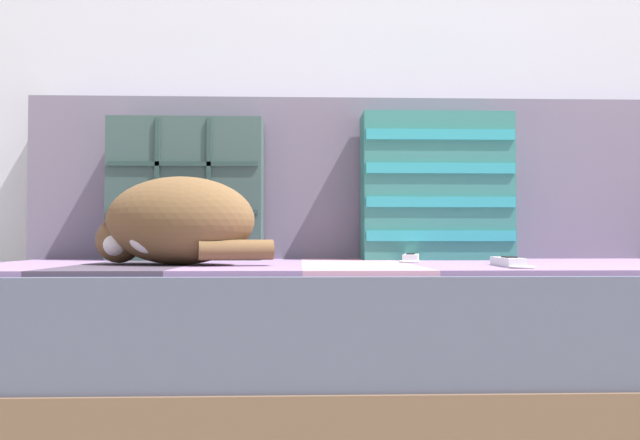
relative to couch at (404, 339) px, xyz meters
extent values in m
plane|color=#A89E8E|center=(0.00, -0.12, -0.18)|extent=(14.00, 14.00, 0.00)
cube|color=brown|center=(0.00, 0.00, -0.10)|extent=(2.09, 0.86, 0.15)
cube|color=#4C5166|center=(0.00, 0.00, 0.07)|extent=(2.05, 0.84, 0.20)
cube|color=gray|center=(-0.86, -0.02, 0.18)|extent=(0.25, 0.75, 0.01)
cube|color=#423847|center=(-0.61, -0.02, 0.18)|extent=(0.25, 0.75, 0.01)
cube|color=gray|center=(-0.37, -0.02, 0.18)|extent=(0.25, 0.75, 0.01)
cube|color=#C6899E|center=(-0.12, -0.02, 0.18)|extent=(0.25, 0.75, 0.01)
cube|color=gray|center=(0.12, -0.02, 0.18)|extent=(0.25, 0.75, 0.01)
cube|color=gray|center=(0.37, -0.02, 0.18)|extent=(0.25, 0.75, 0.01)
cube|color=slate|center=(0.00, 0.36, 0.42)|extent=(2.05, 0.14, 0.47)
cube|color=#38514C|center=(-0.56, 0.21, 0.38)|extent=(0.41, 0.13, 0.38)
cube|color=#28423D|center=(-0.56, 0.15, 0.31)|extent=(0.39, 0.01, 0.01)
cube|color=#28423D|center=(-0.63, 0.15, 0.38)|extent=(0.01, 0.01, 0.37)
cube|color=#28423D|center=(-0.56, 0.15, 0.44)|extent=(0.39, 0.01, 0.01)
cube|color=#28423D|center=(-0.49, 0.15, 0.38)|extent=(0.01, 0.01, 0.37)
cube|color=#337A70|center=(0.13, 0.21, 0.38)|extent=(0.41, 0.13, 0.40)
cube|color=teal|center=(0.13, 0.15, 0.25)|extent=(0.40, 0.01, 0.03)
cube|color=teal|center=(0.13, 0.15, 0.34)|extent=(0.40, 0.01, 0.03)
cube|color=teal|center=(0.13, 0.15, 0.43)|extent=(0.40, 0.01, 0.03)
cube|color=teal|center=(0.13, 0.15, 0.52)|extent=(0.40, 0.01, 0.03)
ellipsoid|color=brown|center=(-0.52, -0.12, 0.28)|extent=(0.39, 0.29, 0.19)
sphere|color=brown|center=(-0.66, -0.08, 0.24)|extent=(0.10, 0.10, 0.10)
sphere|color=white|center=(-0.66, -0.11, 0.23)|extent=(0.06, 0.06, 0.06)
ellipsoid|color=white|center=(-0.56, -0.17, 0.25)|extent=(0.10, 0.05, 0.09)
cylinder|color=brown|center=(-0.38, -0.19, 0.22)|extent=(0.16, 0.08, 0.04)
cone|color=brown|center=(-0.66, -0.11, 0.30)|extent=(0.04, 0.04, 0.04)
cone|color=brown|center=(-0.65, -0.06, 0.30)|extent=(0.04, 0.04, 0.04)
cube|color=white|center=(0.03, 0.07, 0.19)|extent=(0.07, 0.15, 0.02)
cube|color=black|center=(0.03, 0.06, 0.20)|extent=(0.03, 0.05, 0.00)
cube|color=black|center=(0.05, 0.14, 0.19)|extent=(0.03, 0.02, 0.02)
torus|color=silver|center=(0.01, -0.02, 0.19)|extent=(0.06, 0.06, 0.01)
cube|color=white|center=(0.18, -0.21, 0.19)|extent=(0.05, 0.16, 0.02)
cube|color=black|center=(0.18, -0.23, 0.20)|extent=(0.02, 0.06, 0.00)
cube|color=black|center=(0.19, -0.14, 0.19)|extent=(0.03, 0.01, 0.02)
torus|color=silver|center=(0.18, -0.31, 0.19)|extent=(0.05, 0.05, 0.01)
camera|label=1|loc=(-0.25, -1.50, 0.24)|focal=35.00mm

